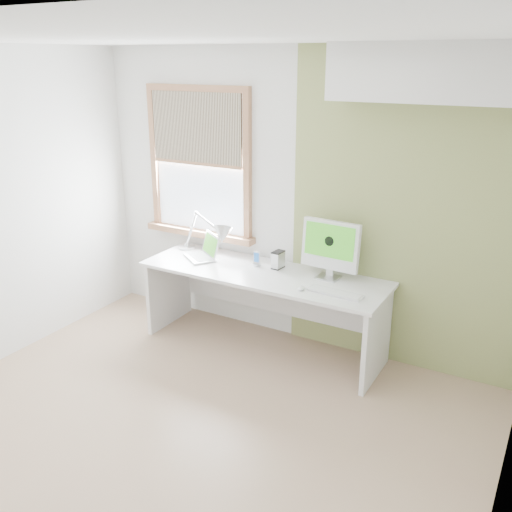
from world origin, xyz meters
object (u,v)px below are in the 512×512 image
Objects in this scene: laptop at (204,252)px; external_drive at (278,260)px; desk at (266,290)px; desk_lamp at (215,235)px; imac at (330,246)px.

laptop is 0.73m from external_drive.
desk is 0.71m from desk_lamp.
desk_lamp is at bearing -178.13° from imac.
imac is at bearing 2.10° from external_drive.
imac is at bearing 5.42° from laptop.
desk_lamp is 4.39× the size of external_drive.
external_drive is (0.07, 0.09, 0.27)m from desk.
imac is (1.13, 0.04, 0.07)m from desk_lamp.
desk_lamp reaches higher than desk.
desk_lamp is at bearing 172.91° from desk.
desk is 4.33× the size of imac.
external_drive is at bearing -177.90° from imac.
desk is at bearing 0.43° from laptop.
imac is at bearing 1.87° from desk_lamp.
desk_lamp reaches higher than laptop.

